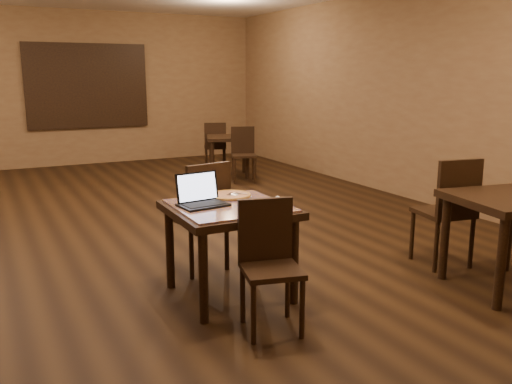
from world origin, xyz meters
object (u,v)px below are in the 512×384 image
laptop (200,197)px  other_table_a (229,143)px  chair_main_far (203,211)px  other_table_c (509,212)px  other_table_c_chair_far (450,206)px  pizza_pan (230,197)px  other_table_a_chair_far (215,144)px  tiled_table (229,217)px  chair_main_near (269,257)px  other_table_a_chair_near (243,151)px

laptop → other_table_a: size_ratio=0.40×
other_table_a → laptop: bearing=-96.3°
chair_main_far → other_table_c: bearing=133.0°
other_table_a → other_table_c_chair_far: size_ratio=0.94×
pizza_pan → other_table_a_chair_far: (2.07, 5.18, -0.25)m
chair_main_far → other_table_c_chair_far: (2.07, -0.94, 0.01)m
chair_main_far → pizza_pan: 0.43m
tiled_table → pizza_pan: 0.29m
laptop → other_table_a_chair_far: bearing=59.0°
chair_main_near → other_table_a_chair_near: bearing=79.5°
other_table_a_chair_far → other_table_c_chair_far: other_table_c_chair_far is taller
other_table_c → other_table_c_chair_far: size_ratio=0.96×
chair_main_far → pizza_pan: size_ratio=2.82×
tiled_table → chair_main_near: size_ratio=1.01×
pizza_pan → other_table_c_chair_far: other_table_c_chair_far is taller
laptop → other_table_a: bearing=56.3°
laptop → other_table_a: laptop is taller
pizza_pan → other_table_c_chair_far: size_ratio=0.35×
other_table_a_chair_far → other_table_c_chair_far: bearing=109.6°
chair_main_near → other_table_a: (2.20, 5.50, 0.07)m
chair_main_near → pizza_pan: chair_main_near is taller
tiled_table → other_table_a_chair_near: bearing=62.9°
tiled_table → other_table_a: (2.22, 4.88, -0.07)m
chair_main_near → other_table_c: bearing=5.3°
tiled_table → other_table_a: 5.36m
chair_main_near → other_table_a: size_ratio=0.95×
tiled_table → chair_main_far: size_ratio=0.91×
pizza_pan → other_table_a: pizza_pan is taller
other_table_a_chair_near → other_table_c: (-0.14, -5.27, 0.15)m
tiled_table → other_table_a_chair_far: (2.19, 5.42, -0.14)m
pizza_pan → other_table_a_chair_far: other_table_a_chair_far is taller
other_table_a_chair_near → other_table_a_chair_far: size_ratio=1.00×
other_table_c → other_table_c_chair_far: other_table_c_chair_far is taller
other_table_c → other_table_a_chair_far: bearing=99.2°
pizza_pan → other_table_a_chair_near: 4.63m
other_table_c → laptop: bearing=165.8°
tiled_table → chair_main_far: bearing=88.7°
laptop → pizza_pan: bearing=15.6°
pizza_pan → other_table_c: (1.99, -1.17, -0.10)m
tiled_table → pizza_pan: bearing=63.7°
chair_main_near → other_table_a_chair_near: chair_main_near is taller
other_table_a_chair_near → other_table_c: 5.28m
tiled_table → other_table_c: (2.11, -0.93, 0.01)m
other_table_a → other_table_a_chair_far: 0.54m
pizza_pan → chair_main_far: bearing=105.6°
chair_main_near → other_table_a_chair_far: size_ratio=1.01×
chair_main_near → chair_main_far: 1.24m
other_table_c_chair_far → chair_main_far: bearing=-14.3°
tiled_table → other_table_a_chair_near: 4.89m
pizza_pan → other_table_a_chair_near: other_table_a_chair_near is taller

